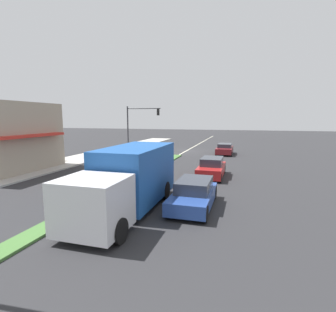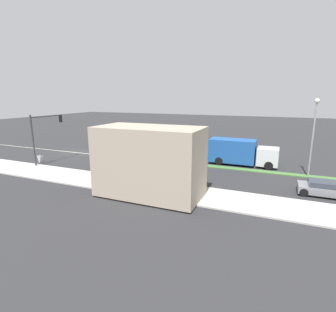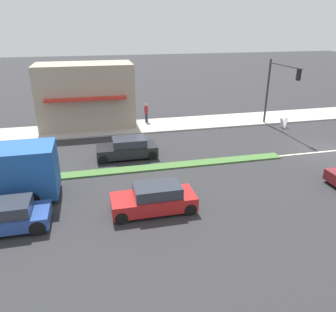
{
  "view_description": "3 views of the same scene",
  "coord_description": "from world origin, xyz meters",
  "px_view_note": "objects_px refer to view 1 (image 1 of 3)",
  "views": [
    {
      "loc": [
        -7.24,
        32.49,
        4.25
      ],
      "look_at": [
        -1.0,
        11.32,
        1.02
      ],
      "focal_mm": 28.0,
      "sensor_mm": 36.0,
      "label": 1
    },
    {
      "loc": [
        27.75,
        25.55,
        7.66
      ],
      "look_at": [
        1.81,
        14.53,
        1.21
      ],
      "focal_mm": 28.0,
      "sensor_mm": 36.0,
      "label": 2
    },
    {
      "loc": [
        -18.7,
        16.23,
        8.57
      ],
      "look_at": [
        -0.46,
        11.92,
        0.94
      ],
      "focal_mm": 35.0,
      "sensor_mm": 36.0,
      "label": 3
    }
  ],
  "objects_px": {
    "traffic_signal_main": "(138,121)",
    "sedan_dark": "(119,164)",
    "pedestrian": "(58,152)",
    "delivery_truck": "(129,179)",
    "coupe_blue": "(194,194)",
    "warning_aframe_sign": "(142,147)",
    "hatchback_red": "(212,168)",
    "sedan_maroon": "(225,149)"
  },
  "relations": [
    {
      "from": "pedestrian",
      "to": "hatchback_red",
      "type": "height_order",
      "value": "pedestrian"
    },
    {
      "from": "warning_aframe_sign",
      "to": "coupe_blue",
      "type": "height_order",
      "value": "coupe_blue"
    },
    {
      "from": "pedestrian",
      "to": "delivery_truck",
      "type": "bearing_deg",
      "value": 140.03
    },
    {
      "from": "sedan_maroon",
      "to": "sedan_dark",
      "type": "relative_size",
      "value": 1.03
    },
    {
      "from": "traffic_signal_main",
      "to": "hatchback_red",
      "type": "xyz_separation_m",
      "value": [
        -11.12,
        12.73,
        -3.25
      ]
    },
    {
      "from": "traffic_signal_main",
      "to": "coupe_blue",
      "type": "relative_size",
      "value": 1.34
    },
    {
      "from": "traffic_signal_main",
      "to": "sedan_dark",
      "type": "height_order",
      "value": "traffic_signal_main"
    },
    {
      "from": "sedan_dark",
      "to": "coupe_blue",
      "type": "relative_size",
      "value": 0.97
    },
    {
      "from": "sedan_dark",
      "to": "sedan_maroon",
      "type": "bearing_deg",
      "value": -119.52
    },
    {
      "from": "sedan_maroon",
      "to": "sedan_dark",
      "type": "distance_m",
      "value": 14.61
    },
    {
      "from": "sedan_maroon",
      "to": "traffic_signal_main",
      "type": "bearing_deg",
      "value": -2.49
    },
    {
      "from": "pedestrian",
      "to": "sedan_dark",
      "type": "xyz_separation_m",
      "value": [
        -7.87,
        2.68,
        -0.36
      ]
    },
    {
      "from": "traffic_signal_main",
      "to": "sedan_dark",
      "type": "distance_m",
      "value": 14.15
    },
    {
      "from": "warning_aframe_sign",
      "to": "sedan_dark",
      "type": "xyz_separation_m",
      "value": [
        -3.78,
        14.21,
        0.23
      ]
    },
    {
      "from": "pedestrian",
      "to": "coupe_blue",
      "type": "bearing_deg",
      "value": 148.92
    },
    {
      "from": "coupe_blue",
      "to": "warning_aframe_sign",
      "type": "bearing_deg",
      "value": -61.96
    },
    {
      "from": "delivery_truck",
      "to": "hatchback_red",
      "type": "height_order",
      "value": "delivery_truck"
    },
    {
      "from": "pedestrian",
      "to": "sedan_maroon",
      "type": "relative_size",
      "value": 0.41
    },
    {
      "from": "pedestrian",
      "to": "sedan_maroon",
      "type": "bearing_deg",
      "value": -146.34
    },
    {
      "from": "coupe_blue",
      "to": "sedan_dark",
      "type": "bearing_deg",
      "value": -41.64
    },
    {
      "from": "hatchback_red",
      "to": "sedan_dark",
      "type": "bearing_deg",
      "value": 3.71
    },
    {
      "from": "traffic_signal_main",
      "to": "delivery_truck",
      "type": "bearing_deg",
      "value": 111.82
    },
    {
      "from": "pedestrian",
      "to": "hatchback_red",
      "type": "relative_size",
      "value": 0.42
    },
    {
      "from": "delivery_truck",
      "to": "sedan_maroon",
      "type": "distance_m",
      "value": 20.52
    },
    {
      "from": "warning_aframe_sign",
      "to": "sedan_dark",
      "type": "height_order",
      "value": "sedan_dark"
    },
    {
      "from": "pedestrian",
      "to": "sedan_dark",
      "type": "relative_size",
      "value": 0.42
    },
    {
      "from": "traffic_signal_main",
      "to": "delivery_truck",
      "type": "xyz_separation_m",
      "value": [
        -8.32,
        20.8,
        -2.43
      ]
    },
    {
      "from": "delivery_truck",
      "to": "sedan_dark",
      "type": "xyz_separation_m",
      "value": [
        4.4,
        -7.6,
        -0.81
      ]
    },
    {
      "from": "traffic_signal_main",
      "to": "sedan_maroon",
      "type": "relative_size",
      "value": 1.35
    },
    {
      "from": "sedan_dark",
      "to": "warning_aframe_sign",
      "type": "bearing_deg",
      "value": -75.11
    },
    {
      "from": "warning_aframe_sign",
      "to": "delivery_truck",
      "type": "xyz_separation_m",
      "value": [
        -8.18,
        21.81,
        1.04
      ]
    },
    {
      "from": "warning_aframe_sign",
      "to": "delivery_truck",
      "type": "height_order",
      "value": "delivery_truck"
    },
    {
      "from": "warning_aframe_sign",
      "to": "delivery_truck",
      "type": "distance_m",
      "value": 23.32
    },
    {
      "from": "sedan_maroon",
      "to": "warning_aframe_sign",
      "type": "bearing_deg",
      "value": -7.77
    },
    {
      "from": "pedestrian",
      "to": "sedan_dark",
      "type": "distance_m",
      "value": 8.32
    },
    {
      "from": "sedan_dark",
      "to": "hatchback_red",
      "type": "distance_m",
      "value": 7.22
    },
    {
      "from": "sedan_maroon",
      "to": "sedan_dark",
      "type": "xyz_separation_m",
      "value": [
        7.2,
        12.71,
        0.03
      ]
    },
    {
      "from": "hatchback_red",
      "to": "coupe_blue",
      "type": "distance_m",
      "value": 6.87
    },
    {
      "from": "sedan_dark",
      "to": "coupe_blue",
      "type": "distance_m",
      "value": 9.63
    },
    {
      "from": "sedan_maroon",
      "to": "delivery_truck",
      "type": "bearing_deg",
      "value": 82.15
    },
    {
      "from": "traffic_signal_main",
      "to": "pedestrian",
      "type": "relative_size",
      "value": 3.29
    },
    {
      "from": "hatchback_red",
      "to": "coupe_blue",
      "type": "relative_size",
      "value": 0.98
    }
  ]
}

